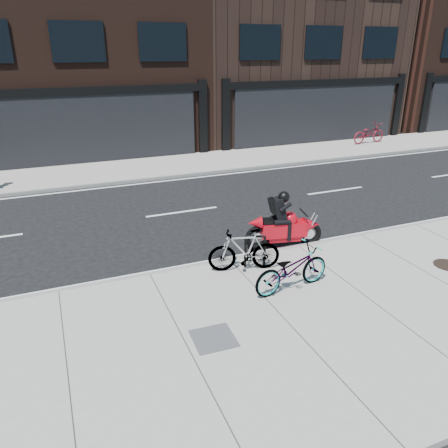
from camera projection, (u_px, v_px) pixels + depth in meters
name	position (u px, v px, depth m)	size (l,w,h in m)	color
ground	(203.00, 235.00, 12.55)	(120.00, 120.00, 0.00)	black
sidewalk_near	(291.00, 329.00, 8.24)	(60.00, 6.00, 0.13)	gray
sidewalk_far	(143.00, 168.00, 19.17)	(60.00, 3.50, 0.13)	gray
building_mideast	(277.00, 24.00, 26.12)	(12.00, 10.00, 12.50)	black
building_east	(430.00, 24.00, 30.23)	(10.00, 10.00, 13.00)	black
bike_rack	(255.00, 249.00, 10.22)	(0.47, 0.23, 0.84)	black
bicycle_front	(292.00, 269.00, 9.31)	(0.65, 1.86, 0.98)	gray
bicycle_rear	(244.00, 250.00, 10.12)	(0.48, 1.69, 1.02)	gray
motorcycle	(287.00, 225.00, 11.55)	(2.10, 0.84, 1.58)	black
bicycle_far	(369.00, 133.00, 23.60)	(0.72, 2.06, 1.08)	maroon
manhole_cover	(448.00, 265.00, 10.50)	(0.66, 0.66, 0.01)	black
utility_grate	(214.00, 338.00, 7.87)	(0.75, 0.75, 0.01)	#414144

